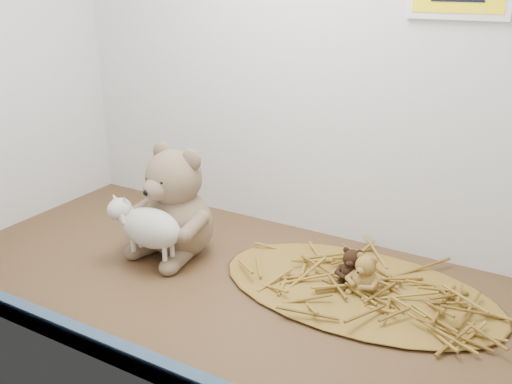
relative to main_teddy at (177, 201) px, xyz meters
The scene contains 7 objects.
alcove_shell 37.38cm from the main_teddy, 10.52° to the left, with size 120.40×60.20×90.40cm.
front_rail 39.89cm from the main_teddy, 63.82° to the right, with size 119.28×2.20×3.60cm, color #344864.
straw_bed 40.78cm from the main_teddy, ahead, with size 54.57×31.68×1.06cm, color brown.
main_teddy is the anchor object (origin of this frame).
toy_lamb 9.00cm from the main_teddy, 90.00° to the right, with size 17.47×10.66×11.29cm, color beige, non-canonical shape.
mini_teddy_tan 41.38cm from the main_teddy, ahead, with size 6.23×6.58×7.73cm, color olive, non-canonical shape.
mini_teddy_brown 38.27cm from the main_teddy, ahead, with size 5.81×6.14×7.21cm, color black, non-canonical shape.
Camera 1 is at (52.68, -80.92, 56.11)cm, focal length 40.00 mm.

